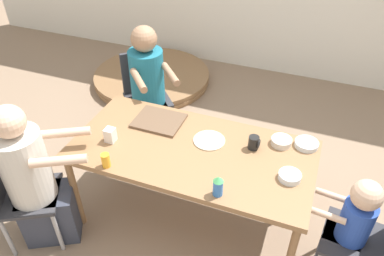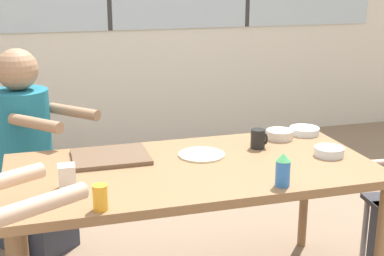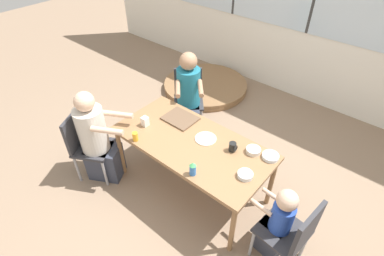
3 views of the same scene
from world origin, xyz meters
TOP-DOWN VIEW (x-y plane):
  - dining_table at (0.00, 0.00)m, footprint 1.67×0.82m
  - chair_for_woman_green_shirt at (-0.84, 0.92)m, footprint 0.57×0.57m
  - person_woman_green_shirt at (-0.73, 0.80)m, footprint 0.61×0.62m
  - food_tray_dark at (-0.35, 0.20)m, footprint 0.36×0.29m
  - coffee_mug at (0.39, 0.16)m, footprint 0.08×0.07m
  - sippy_cup at (0.29, -0.34)m, footprint 0.06×0.06m
  - juice_glass at (-0.46, -0.36)m, footprint 0.06×0.06m
  - milk_carton_small at (-0.57, -0.12)m, footprint 0.07×0.07m
  - bowl_white_shallow at (0.73, 0.31)m, footprint 0.16×0.16m
  - bowl_cereal at (0.56, 0.27)m, footprint 0.14×0.14m
  - bowl_fruit at (0.67, -0.05)m, footprint 0.14×0.14m
  - plate_tortillas at (0.08, 0.12)m, footprint 0.22×0.22m

SIDE VIEW (x-z plane):
  - chair_for_woman_green_shirt at x=-0.84m, z-range 0.08..0.92m
  - person_woman_green_shirt at x=-0.73m, z-range -0.05..1.12m
  - dining_table at x=0.00m, z-range 0.30..1.01m
  - plate_tortillas at x=0.08m, z-range 0.71..0.72m
  - food_tray_dark at x=-0.35m, z-range 0.71..0.73m
  - bowl_white_shallow at x=0.73m, z-range 0.71..0.75m
  - bowl_fruit at x=0.67m, z-range 0.71..0.75m
  - bowl_cereal at x=0.56m, z-range 0.71..0.76m
  - coffee_mug at x=0.39m, z-range 0.71..0.81m
  - juice_glass at x=-0.46m, z-range 0.71..0.81m
  - milk_carton_small at x=-0.57m, z-range 0.71..0.82m
  - sippy_cup at x=0.29m, z-range 0.71..0.86m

